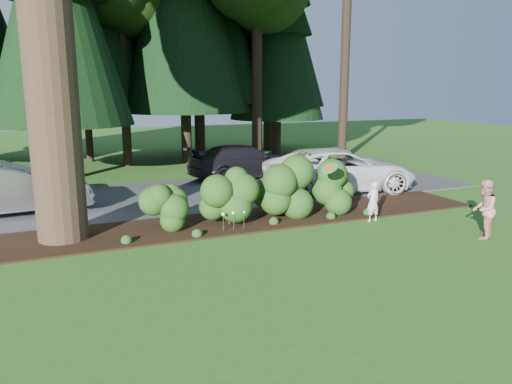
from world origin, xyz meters
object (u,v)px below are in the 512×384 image
at_px(child, 373,201).
at_px(adult, 484,209).
at_px(car_dark_suv, 244,161).
at_px(frisbee, 330,168).
at_px(car_white_suv, 340,170).
at_px(car_silver_wagon, 9,189).

bearing_deg(child, adult, 117.94).
relative_size(car_dark_suv, child, 4.15).
xyz_separation_m(car_dark_suv, child, (0.81, -8.00, -0.15)).
distance_m(car_dark_suv, frisbee, 7.85).
xyz_separation_m(child, frisbee, (-1.38, 0.22, 1.03)).
height_order(car_white_suv, car_dark_suv, car_white_suv).
xyz_separation_m(child, adult, (1.58, -2.55, 0.19)).
bearing_deg(car_white_suv, car_dark_suv, 40.81).
bearing_deg(adult, car_white_suv, -122.81).
bearing_deg(car_dark_suv, frisbee, 170.50).
distance_m(car_white_suv, frisbee, 4.82).
height_order(car_white_suv, child, car_white_suv).
bearing_deg(child, car_white_suv, -113.87).
height_order(car_dark_suv, child, car_dark_suv).
bearing_deg(frisbee, car_dark_suv, 85.84).
distance_m(child, frisbee, 1.73).
height_order(car_silver_wagon, car_dark_suv, car_silver_wagon).
xyz_separation_m(car_silver_wagon, car_white_suv, (11.26, -0.94, 0.01)).
bearing_deg(car_white_suv, car_silver_wagon, 96.14).
xyz_separation_m(car_silver_wagon, car_dark_suv, (8.99, 3.02, -0.07)).
bearing_deg(car_dark_suv, child, -179.56).
bearing_deg(child, car_silver_wagon, -30.87).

